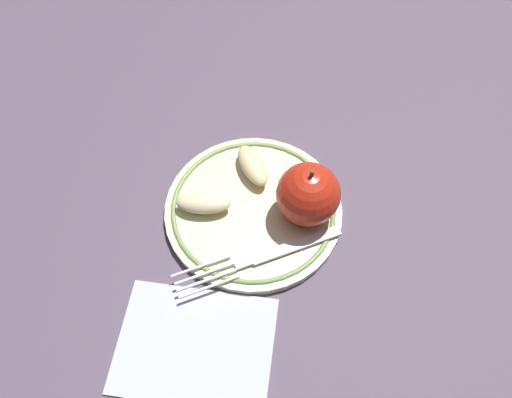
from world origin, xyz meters
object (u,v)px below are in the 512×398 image
object	(u,v)px
fork	(265,256)
apple_slice_back	(203,203)
apple_red_whole	(308,194)
plate	(256,211)
napkin_folded	(195,345)
apple_slice_front	(253,165)

from	to	relation	value
fork	apple_slice_back	bearing A→B (deg)	-63.02
apple_red_whole	fork	bearing A→B (deg)	-2.86
apple_red_whole	apple_slice_back	bearing A→B (deg)	-55.84
plate	apple_slice_back	xyz separation A→B (m)	(0.03, -0.05, 0.02)
apple_slice_back	napkin_folded	world-z (taller)	apple_slice_back
plate	apple_slice_front	bearing A→B (deg)	-139.31
plate	napkin_folded	xyz separation A→B (m)	(0.16, 0.04, -0.00)
fork	napkin_folded	xyz separation A→B (m)	(0.12, -0.00, -0.01)
napkin_folded	apple_slice_front	bearing A→B (deg)	-159.14
apple_slice_front	napkin_folded	distance (m)	0.22
apple_red_whole	fork	world-z (taller)	apple_red_whole
fork	napkin_folded	world-z (taller)	fork
apple_red_whole	napkin_folded	bearing A→B (deg)	-1.91
plate	apple_slice_back	bearing A→B (deg)	-54.51
apple_red_whole	napkin_folded	world-z (taller)	apple_red_whole
plate	apple_slice_front	xyz separation A→B (m)	(-0.04, -0.03, 0.02)
fork	plate	bearing A→B (deg)	-102.06
fork	napkin_folded	size ratio (longest dim) A/B	1.09
apple_slice_front	apple_red_whole	bearing A→B (deg)	-157.17
apple_red_whole	apple_slice_back	distance (m)	0.12
fork	napkin_folded	bearing A→B (deg)	31.26
plate	napkin_folded	bearing A→B (deg)	14.58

